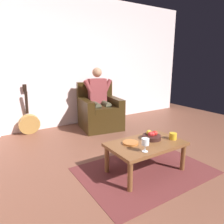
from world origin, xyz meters
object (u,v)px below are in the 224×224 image
object	(u,v)px
person_seated	(99,96)
candle_jar	(173,136)
armchair	(100,113)
coffee_table	(146,147)
guitar	(29,123)
wine_glass_near	(145,142)
decorative_dish	(130,143)
fruit_bowl	(152,136)

from	to	relation	value
person_seated	candle_jar	world-z (taller)	person_seated
armchair	person_seated	distance (m)	0.35
armchair	candle_jar	xyz separation A→B (m)	(0.01, 2.01, 0.10)
person_seated	coffee_table	xyz separation A→B (m)	(0.40, 1.94, -0.34)
guitar	wine_glass_near	bearing A→B (deg)	107.49
person_seated	coffee_table	size ratio (longest dim) A/B	1.31
coffee_table	guitar	world-z (taller)	guitar
armchair	decorative_dish	xyz separation A→B (m)	(0.58, 1.84, 0.07)
fruit_bowl	decorative_dish	bearing A→B (deg)	-3.11
wine_glass_near	decorative_dish	xyz separation A→B (m)	(-0.00, -0.27, -0.10)
wine_glass_near	decorative_dish	size ratio (longest dim) A/B	0.80
wine_glass_near	person_seated	bearing A→B (deg)	-105.36
person_seated	decorative_dish	bearing A→B (deg)	81.69
fruit_bowl	candle_jar	xyz separation A→B (m)	(-0.23, 0.16, 0.00)
fruit_bowl	armchair	bearing A→B (deg)	-97.47
person_seated	wine_glass_near	bearing A→B (deg)	83.77
guitar	fruit_bowl	distance (m)	2.51
armchair	wine_glass_near	distance (m)	2.20
fruit_bowl	candle_jar	distance (m)	0.28
coffee_table	decorative_dish	xyz separation A→B (m)	(0.18, -0.08, 0.07)
decorative_dish	armchair	bearing A→B (deg)	-107.54
fruit_bowl	decorative_dish	xyz separation A→B (m)	(0.34, -0.02, -0.03)
person_seated	decorative_dish	xyz separation A→B (m)	(0.58, 1.86, -0.28)
coffee_table	fruit_bowl	size ratio (longest dim) A/B	3.86
coffee_table	wine_glass_near	size ratio (longest dim) A/B	6.08
candle_jar	fruit_bowl	bearing A→B (deg)	-34.13
person_seated	fruit_bowl	size ratio (longest dim) A/B	5.07
coffee_table	wine_glass_near	xyz separation A→B (m)	(0.19, 0.19, 0.17)
person_seated	wine_glass_near	xyz separation A→B (m)	(0.59, 2.13, -0.18)
armchair	fruit_bowl	world-z (taller)	armchair
candle_jar	person_seated	bearing A→B (deg)	-90.38
armchair	candle_jar	world-z (taller)	armchair
armchair	person_seated	size ratio (longest dim) A/B	0.76
armchair	person_seated	world-z (taller)	person_seated
guitar	decorative_dish	world-z (taller)	guitar
decorative_dish	candle_jar	xyz separation A→B (m)	(-0.57, 0.18, 0.03)
wine_glass_near	candle_jar	world-z (taller)	wine_glass_near
coffee_table	guitar	xyz separation A→B (m)	(0.97, -2.30, -0.11)
person_seated	wine_glass_near	distance (m)	2.22
person_seated	decorative_dish	world-z (taller)	person_seated
guitar	candle_jar	distance (m)	2.76
person_seated	guitar	distance (m)	1.49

